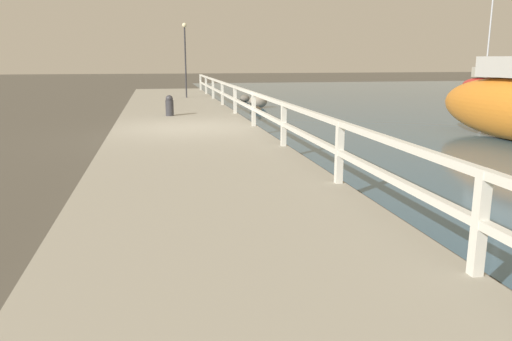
{
  "coord_description": "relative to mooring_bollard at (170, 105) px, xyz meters",
  "views": [
    {
      "loc": [
        -0.75,
        -13.18,
        2.02
      ],
      "look_at": [
        1.24,
        -3.18,
        -0.26
      ],
      "focal_mm": 35.0,
      "sensor_mm": 36.0,
      "label": 1
    }
  ],
  "objects": [
    {
      "name": "boulder_upstream",
      "position": [
        3.77,
        7.62,
        -0.41
      ],
      "size": [
        0.46,
        0.42,
        0.35
      ],
      "color": "#666056",
      "rests_on": "ground"
    },
    {
      "name": "boulder_water_edge",
      "position": [
        3.31,
        2.41,
        -0.44
      ],
      "size": [
        0.37,
        0.33,
        0.28
      ],
      "color": "gray",
      "rests_on": "ground"
    },
    {
      "name": "ground_plane",
      "position": [
        0.34,
        -2.96,
        -0.58
      ],
      "size": [
        120.0,
        120.0,
        0.0
      ],
      "primitive_type": "plane",
      "color": "#4C473D"
    },
    {
      "name": "sailboat_orange",
      "position": [
        8.42,
        -4.98,
        0.31
      ],
      "size": [
        1.42,
        5.41,
        7.51
      ],
      "rotation": [
        0.0,
        0.0,
        0.05
      ],
      "color": "orange",
      "rests_on": "water_surface"
    },
    {
      "name": "dock_walkway",
      "position": [
        0.34,
        -2.96,
        -0.45
      ],
      "size": [
        3.83,
        36.0,
        0.25
      ],
      "color": "gray",
      "rests_on": "ground"
    },
    {
      "name": "mooring_bollard",
      "position": [
        0.0,
        0.0,
        0.0
      ],
      "size": [
        0.25,
        0.25,
        0.65
      ],
      "color": "#333338",
      "rests_on": "dock_walkway"
    },
    {
      "name": "sailboat_red",
      "position": [
        18.4,
        10.11,
        0.06
      ],
      "size": [
        1.88,
        3.41,
        7.05
      ],
      "rotation": [
        0.0,
        0.0,
        0.15
      ],
      "color": "red",
      "rests_on": "water_surface"
    },
    {
      "name": "dock_lamp",
      "position": [
        1.0,
        7.64,
        1.9
      ],
      "size": [
        0.21,
        0.21,
        3.38
      ],
      "color": "#2D2D33",
      "rests_on": "dock_walkway"
    },
    {
      "name": "boulder_downstream",
      "position": [
        3.81,
        4.56,
        -0.3
      ],
      "size": [
        0.76,
        0.68,
        0.57
      ],
      "color": "gray",
      "rests_on": "ground"
    },
    {
      "name": "railing",
      "position": [
        2.15,
        -2.96,
        0.3
      ],
      "size": [
        0.1,
        32.5,
        0.91
      ],
      "color": "silver",
      "rests_on": "dock_walkway"
    }
  ]
}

